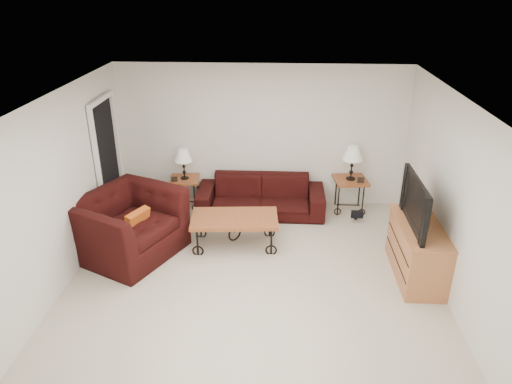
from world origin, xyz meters
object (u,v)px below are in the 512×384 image
lamp_right (352,163)px  coffee_table (235,231)px  tv_stand (417,251)px  armchair (128,225)px  television (424,203)px  lamp_left (184,164)px  backpack (356,209)px  sofa (261,196)px  side_table_left (186,192)px  side_table_right (349,195)px

lamp_right → coffee_table: bearing=-145.3°
tv_stand → armchair: bearing=175.0°
tv_stand → television: (-0.02, 0.00, 0.72)m
lamp_left → backpack: (2.99, -0.37, -0.62)m
lamp_right → tv_stand: 2.14m
armchair → tv_stand: size_ratio=1.11×
sofa → backpack: bearing=-6.7°
armchair → side_table_left: bearing=8.1°
armchair → backpack: armchair is taller
armchair → television: bearing=-68.6°
lamp_left → lamp_right: lamp_right is taller
coffee_table → television: 2.77m
coffee_table → tv_stand: 2.65m
lamp_right → tv_stand: lamp_right is taller
television → sofa: bearing=-129.1°
side_table_right → backpack: 0.39m
coffee_table → backpack: 2.19m
coffee_table → backpack: coffee_table is taller
armchair → backpack: bearing=-44.2°
television → side_table_left: bearing=-119.0°
backpack → lamp_right: bearing=108.3°
lamp_left → lamp_right: size_ratio=0.91×
side_table_left → lamp_left: 0.54m
sofa → side_table_right: (1.55, 0.18, -0.02)m
lamp_left → lamp_right: (2.90, 0.00, 0.08)m
armchair → tv_stand: armchair is taller
tv_stand → television: television is taller
sofa → lamp_left: lamp_left is taller
backpack → sofa: bearing=178.7°
side_table_left → lamp_left: size_ratio=1.00×
side_table_left → armchair: 1.71m
lamp_left → armchair: (-0.53, -1.61, -0.35)m
armchair → sofa: bearing=-26.4°
television → side_table_right: bearing=-161.6°
side_table_right → side_table_left: bearing=180.0°
sofa → side_table_right: size_ratio=3.65×
side_table_left → backpack: size_ratio=1.37×
coffee_table → sofa: bearing=73.0°
lamp_right → backpack: 0.80m
sofa → tv_stand: (2.22, -1.79, 0.07)m
lamp_left → sofa: bearing=-7.6°
lamp_right → armchair: (-3.43, -1.61, -0.43)m
side_table_right → lamp_right: 0.60m
television → armchair: bearing=-95.0°
lamp_left → coffee_table: bearing=-52.4°
side_table_right → sofa: bearing=-173.4°
lamp_left → armchair: bearing=-108.2°
lamp_left → television: television is taller
sofa → lamp_left: size_ratio=4.01×
tv_stand → backpack: bearing=110.2°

